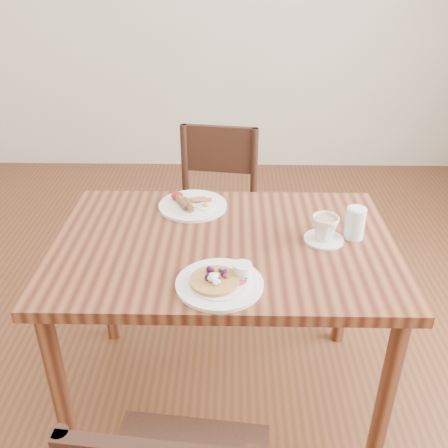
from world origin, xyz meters
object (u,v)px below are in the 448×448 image
chair_far (215,208)px  breakfast_plate (192,204)px  pancake_plate (221,281)px  teacup_saucer (325,229)px  dining_table (224,265)px  water_glass (355,223)px

chair_far → breakfast_plate: (-0.07, -0.48, 0.27)m
pancake_plate → teacup_saucer: bearing=37.3°
chair_far → dining_table: bearing=102.6°
chair_far → pancake_plate: bearing=101.2°
dining_table → breakfast_plate: 0.31m
dining_table → pancake_plate: size_ratio=4.44×
teacup_saucer → water_glass: 0.11m
teacup_saucer → dining_table: bearing=-177.7°
breakfast_plate → dining_table: bearing=-62.8°
water_glass → teacup_saucer: bearing=-167.4°
teacup_saucer → breakfast_plate: bearing=153.2°
chair_far → teacup_saucer: (0.41, -0.73, 0.30)m
teacup_saucer → pancake_plate: bearing=-142.7°
breakfast_plate → teacup_saucer: bearing=-26.8°
breakfast_plate → teacup_saucer: 0.54m
dining_table → teacup_saucer: teacup_saucer is taller
dining_table → chair_far: (-0.06, 0.74, -0.16)m
chair_far → pancake_plate: size_ratio=3.26×
chair_far → water_glass: (0.52, -0.70, 0.31)m
dining_table → pancake_plate: bearing=-91.0°
chair_far → teacup_saucer: 0.89m
chair_far → breakfast_plate: 0.56m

